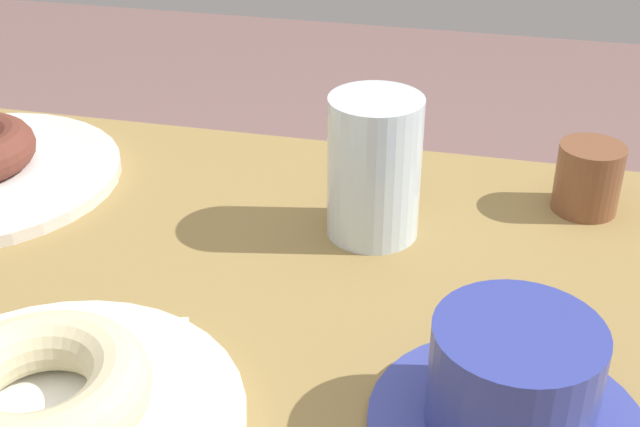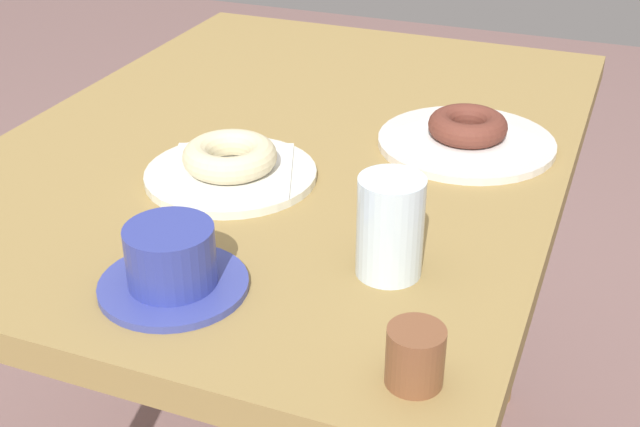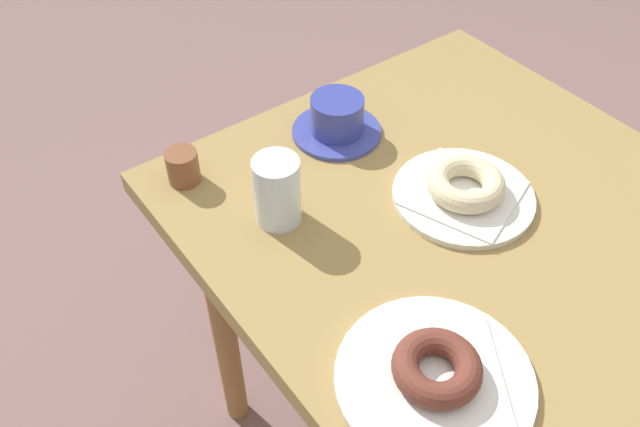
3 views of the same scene
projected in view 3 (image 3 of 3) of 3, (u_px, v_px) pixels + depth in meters
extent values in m
cube|color=olive|center=(527.00, 273.00, 0.92)|extent=(1.01, 0.74, 0.04)
cylinder|color=olive|center=(223.00, 322.00, 1.31)|extent=(0.05, 0.05, 0.70)
cylinder|color=olive|center=(430.00, 205.00, 1.54)|extent=(0.05, 0.05, 0.70)
cylinder|color=silver|center=(463.00, 196.00, 0.99)|extent=(0.21, 0.21, 0.01)
cube|color=white|center=(464.00, 193.00, 0.99)|extent=(0.19, 0.19, 0.00)
torus|color=beige|center=(466.00, 184.00, 0.98)|extent=(0.12, 0.12, 0.03)
cylinder|color=silver|center=(434.00, 379.00, 0.78)|extent=(0.24, 0.24, 0.01)
cube|color=white|center=(435.00, 376.00, 0.77)|extent=(0.22, 0.22, 0.00)
torus|color=brown|center=(437.00, 368.00, 0.76)|extent=(0.10, 0.10, 0.03)
cylinder|color=silver|center=(277.00, 191.00, 0.93)|extent=(0.07, 0.07, 0.11)
cylinder|color=#3A459A|center=(337.00, 131.00, 1.11)|extent=(0.15, 0.15, 0.01)
cylinder|color=#313C95|center=(337.00, 115.00, 1.08)|extent=(0.09, 0.09, 0.06)
cylinder|color=black|center=(337.00, 101.00, 1.06)|extent=(0.08, 0.08, 0.00)
cylinder|color=brown|center=(183.00, 167.00, 1.01)|extent=(0.05, 0.05, 0.05)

